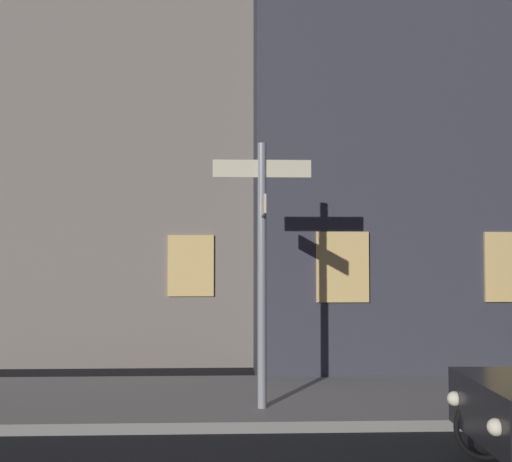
% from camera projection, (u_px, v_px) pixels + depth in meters
% --- Properties ---
extents(sidewalk_kerb, '(40.00, 3.10, 0.14)m').
position_uv_depth(sidewalk_kerb, '(193.00, 400.00, 9.34)').
color(sidewalk_kerb, gray).
rests_on(sidewalk_kerb, ground_plane).
extents(signpost, '(1.35, 1.60, 3.58)m').
position_uv_depth(signpost, '(262.00, 250.00, 8.66)').
color(signpost, gray).
rests_on(signpost, sidewalk_kerb).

